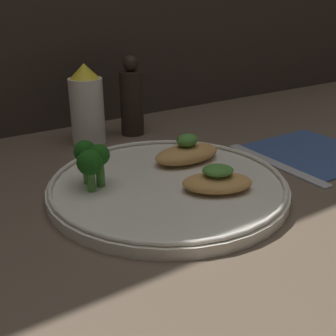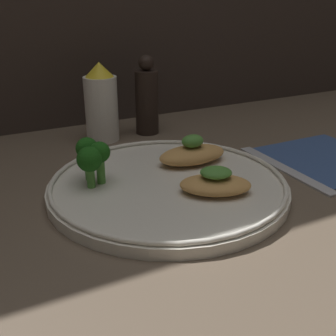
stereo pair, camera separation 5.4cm
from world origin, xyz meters
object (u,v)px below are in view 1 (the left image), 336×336
object	(u,v)px
plate	(168,185)
broccoli_bunch	(91,159)
sauce_bottle	(87,106)
pepper_grinder	(132,100)

from	to	relation	value
plate	broccoli_bunch	xyz separation A→B (cm)	(-8.82, 4.00, 4.24)
plate	broccoli_bunch	size ratio (longest dim) A/B	5.36
sauce_bottle	pepper_grinder	size ratio (longest dim) A/B	0.96
broccoli_bunch	pepper_grinder	world-z (taller)	pepper_grinder
broccoli_bunch	sauce_bottle	xyz separation A→B (cm)	(8.09, 20.11, 1.28)
plate	broccoli_bunch	world-z (taller)	broccoli_bunch
plate	sauce_bottle	xyz separation A→B (cm)	(-0.73, 24.11, 5.52)
plate	pepper_grinder	bearing A→B (deg)	71.85
plate	sauce_bottle	world-z (taller)	sauce_bottle
plate	broccoli_bunch	bearing A→B (deg)	155.59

